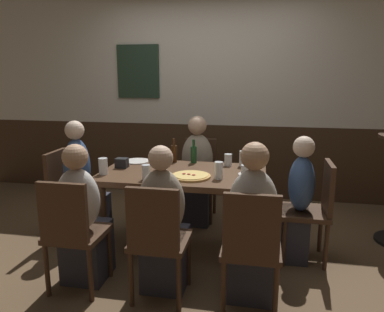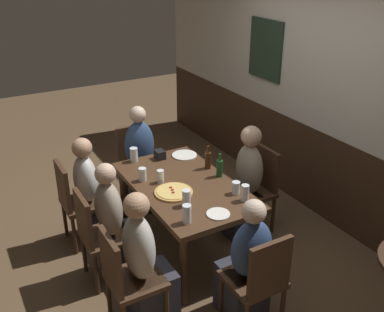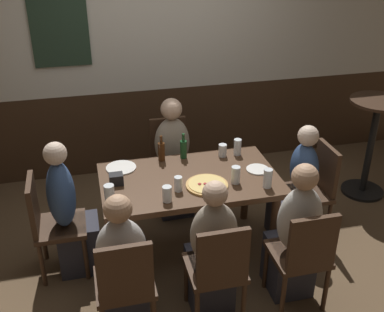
{
  "view_description": "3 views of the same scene",
  "coord_description": "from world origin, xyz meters",
  "px_view_note": "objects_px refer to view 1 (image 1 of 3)",
  "views": [
    {
      "loc": [
        0.69,
        -3.16,
        1.6
      ],
      "look_at": [
        0.07,
        0.06,
        0.88
      ],
      "focal_mm": 34.8,
      "sensor_mm": 36.0,
      "label": 1
    },
    {
      "loc": [
        3.17,
        -1.72,
        2.72
      ],
      "look_at": [
        -0.09,
        0.13,
        0.95
      ],
      "focal_mm": 42.09,
      "sensor_mm": 36.0,
      "label": 2
    },
    {
      "loc": [
        -0.77,
        -3.28,
        2.7
      ],
      "look_at": [
        0.0,
        -0.07,
        0.98
      ],
      "focal_mm": 44.3,
      "sensor_mm": 36.0,
      "label": 3
    }
  ],
  "objects_px": {
    "chair_right_near": "(251,244)",
    "person_left_near": "(83,225)",
    "chair_left_near": "(72,229)",
    "person_head_east": "(294,209)",
    "person_mid_near": "(164,231)",
    "beer_bottle_brown": "(174,153)",
    "plate_white_small": "(249,175)",
    "person_head_west": "(83,191)",
    "condiment_caddy": "(122,163)",
    "plate_white_large": "(137,161)",
    "chair_mid_near": "(158,237)",
    "chair_head_east": "(314,206)",
    "beer_glass_tall": "(164,170)",
    "beer_glass_half": "(103,167)",
    "pizza": "(191,176)",
    "tumbler_short": "(146,173)",
    "pint_glass_stout": "(219,172)",
    "beer_bottle_green": "(194,154)",
    "person_mid_far": "(196,178)",
    "chair_head_west": "(68,190)",
    "pint_glass_pale": "(228,161)",
    "tumbler_water": "(243,160)",
    "dining_table": "(183,181)",
    "chair_mid_far": "(199,174)",
    "person_right_near": "(252,235)"
  },
  "relations": [
    {
      "from": "beer_glass_half",
      "to": "plate_white_small",
      "type": "relative_size",
      "value": 0.75
    },
    {
      "from": "pizza",
      "to": "beer_bottle_green",
      "type": "distance_m",
      "value": 0.53
    },
    {
      "from": "chair_head_west",
      "to": "beer_glass_half",
      "type": "xyz_separation_m",
      "value": [
        0.48,
        -0.21,
        0.31
      ]
    },
    {
      "from": "dining_table",
      "to": "chair_right_near",
      "type": "xyz_separation_m",
      "value": [
        0.64,
        -0.85,
        -0.15
      ]
    },
    {
      "from": "chair_mid_far",
      "to": "tumbler_short",
      "type": "xyz_separation_m",
      "value": [
        -0.25,
        -1.15,
        0.3
      ]
    },
    {
      "from": "person_head_east",
      "to": "chair_mid_near",
      "type": "bearing_deg",
      "value": -139.22
    },
    {
      "from": "chair_left_near",
      "to": "plate_white_small",
      "type": "relative_size",
      "value": 4.56
    },
    {
      "from": "chair_head_east",
      "to": "person_head_west",
      "type": "bearing_deg",
      "value": 180.0
    },
    {
      "from": "person_head_west",
      "to": "condiment_caddy",
      "type": "distance_m",
      "value": 0.49
    },
    {
      "from": "plate_white_large",
      "to": "person_mid_near",
      "type": "bearing_deg",
      "value": -61.36
    },
    {
      "from": "pizza",
      "to": "beer_glass_tall",
      "type": "distance_m",
      "value": 0.24
    },
    {
      "from": "chair_head_east",
      "to": "chair_left_near",
      "type": "height_order",
      "value": "same"
    },
    {
      "from": "person_mid_far",
      "to": "person_right_near",
      "type": "height_order",
      "value": "person_right_near"
    },
    {
      "from": "pizza",
      "to": "tumbler_short",
      "type": "distance_m",
      "value": 0.38
    },
    {
      "from": "person_head_east",
      "to": "plate_white_large",
      "type": "xyz_separation_m",
      "value": [
        -1.51,
        0.29,
        0.29
      ]
    },
    {
      "from": "chair_right_near",
      "to": "chair_mid_near",
      "type": "height_order",
      "value": "same"
    },
    {
      "from": "plate_white_small",
      "to": "chair_right_near",
      "type": "bearing_deg",
      "value": -86.36
    },
    {
      "from": "plate_white_large",
      "to": "beer_glass_tall",
      "type": "bearing_deg",
      "value": -49.5
    },
    {
      "from": "person_mid_near",
      "to": "person_head_east",
      "type": "bearing_deg",
      "value": 34.83
    },
    {
      "from": "beer_glass_tall",
      "to": "condiment_caddy",
      "type": "distance_m",
      "value": 0.51
    },
    {
      "from": "beer_glass_half",
      "to": "plate_white_small",
      "type": "bearing_deg",
      "value": 9.1
    },
    {
      "from": "chair_head_west",
      "to": "person_mid_near",
      "type": "distance_m",
      "value": 1.34
    },
    {
      "from": "dining_table",
      "to": "person_head_west",
      "type": "height_order",
      "value": "person_head_west"
    },
    {
      "from": "tumbler_short",
      "to": "beer_glass_half",
      "type": "relative_size",
      "value": 0.88
    },
    {
      "from": "chair_right_near",
      "to": "person_head_west",
      "type": "distance_m",
      "value": 1.84
    },
    {
      "from": "dining_table",
      "to": "chair_mid_far",
      "type": "xyz_separation_m",
      "value": [
        0.0,
        0.85,
        -0.15
      ]
    },
    {
      "from": "chair_mid_near",
      "to": "person_mid_far",
      "type": "height_order",
      "value": "person_mid_far"
    },
    {
      "from": "person_mid_far",
      "to": "tumbler_short",
      "type": "height_order",
      "value": "person_mid_far"
    },
    {
      "from": "chair_head_west",
      "to": "pint_glass_stout",
      "type": "height_order",
      "value": "pint_glass_stout"
    },
    {
      "from": "chair_mid_near",
      "to": "person_mid_far",
      "type": "xyz_separation_m",
      "value": [
        -0.0,
        1.53,
        -0.0
      ]
    },
    {
      "from": "pizza",
      "to": "beer_glass_tall",
      "type": "height_order",
      "value": "beer_glass_tall"
    },
    {
      "from": "chair_head_east",
      "to": "plate_white_large",
      "type": "bearing_deg",
      "value": 170.15
    },
    {
      "from": "pint_glass_pale",
      "to": "beer_glass_tall",
      "type": "bearing_deg",
      "value": -136.38
    },
    {
      "from": "chair_right_near",
      "to": "person_left_near",
      "type": "height_order",
      "value": "person_left_near"
    },
    {
      "from": "person_mid_near",
      "to": "beer_bottle_brown",
      "type": "bearing_deg",
      "value": 99.23
    },
    {
      "from": "beer_glass_tall",
      "to": "condiment_caddy",
      "type": "bearing_deg",
      "value": 154.9
    },
    {
      "from": "person_left_near",
      "to": "beer_bottle_brown",
      "type": "bearing_deg",
      "value": 65.4
    },
    {
      "from": "person_right_near",
      "to": "chair_right_near",
      "type": "bearing_deg",
      "value": -90.0
    },
    {
      "from": "plate_white_large",
      "to": "chair_right_near",
      "type": "bearing_deg",
      "value": -44.08
    },
    {
      "from": "pint_glass_pale",
      "to": "chair_right_near",
      "type": "bearing_deg",
      "value": -76.93
    },
    {
      "from": "tumbler_short",
      "to": "pint_glass_stout",
      "type": "bearing_deg",
      "value": 13.13
    },
    {
      "from": "chair_right_near",
      "to": "condiment_caddy",
      "type": "distance_m",
      "value": 1.55
    },
    {
      "from": "chair_mid_near",
      "to": "chair_head_east",
      "type": "xyz_separation_m",
      "value": [
        1.15,
        0.85,
        0.0
      ]
    },
    {
      "from": "beer_glass_half",
      "to": "beer_bottle_green",
      "type": "distance_m",
      "value": 0.9
    },
    {
      "from": "chair_mid_near",
      "to": "pint_glass_pale",
      "type": "height_order",
      "value": "chair_mid_near"
    },
    {
      "from": "plate_white_large",
      "to": "person_left_near",
      "type": "bearing_deg",
      "value": -96.47
    },
    {
      "from": "pint_glass_pale",
      "to": "tumbler_water",
      "type": "xyz_separation_m",
      "value": [
        0.14,
        -0.0,
        0.02
      ]
    },
    {
      "from": "chair_left_near",
      "to": "person_head_east",
      "type": "relative_size",
      "value": 0.8
    },
    {
      "from": "chair_mid_near",
      "to": "beer_glass_half",
      "type": "bearing_deg",
      "value": 136.47
    },
    {
      "from": "pint_glass_stout",
      "to": "plate_white_small",
      "type": "height_order",
      "value": "pint_glass_stout"
    }
  ]
}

